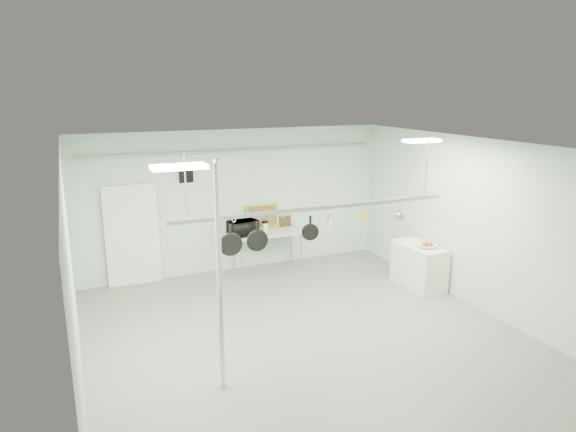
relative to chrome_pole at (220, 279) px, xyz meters
name	(u,v)px	position (x,y,z in m)	size (l,w,h in m)	color
floor	(313,344)	(1.70, 0.60, -1.60)	(8.00, 8.00, 0.00)	gray
ceiling	(316,149)	(1.70, 0.60, 1.59)	(7.00, 8.00, 0.02)	silver
back_wall	(236,201)	(1.70, 4.59, 0.00)	(7.00, 0.02, 3.20)	#ACCEBC
right_wall	(486,227)	(5.19, 0.60, 0.00)	(0.02, 8.00, 3.20)	#ACCEBC
door	(132,236)	(-0.60, 4.54, -0.55)	(1.10, 0.10, 2.20)	silver
wall_vent	(186,176)	(0.60, 4.57, 0.65)	(0.30, 0.04, 0.30)	black
conduit_pipe	(236,150)	(1.70, 4.50, 1.15)	(0.07, 0.07, 6.60)	gray
chrome_pole	(220,279)	(0.00, 0.00, 0.00)	(0.08, 0.08, 3.20)	silver
prep_table	(267,235)	(2.30, 4.20, -0.77)	(1.60, 0.70, 0.91)	#ACCAB4
side_cabinet	(419,266)	(4.85, 2.00, -1.15)	(0.60, 1.20, 0.90)	silver
pot_rack	(318,206)	(1.90, 0.90, 0.63)	(4.80, 0.06, 1.00)	#B7B7BC
light_panel_left	(179,167)	(-0.50, -0.20, 1.56)	(0.65, 0.30, 0.05)	white
light_panel_right	(422,141)	(4.10, 1.20, 1.56)	(0.65, 0.30, 0.05)	white
microwave	(243,228)	(1.71, 4.17, -0.53)	(0.61, 0.41, 0.34)	black
coffee_canister	(265,227)	(2.25, 4.20, -0.59)	(0.14, 0.14, 0.22)	silver
painting_large	(263,217)	(2.31, 4.50, -0.41)	(0.78, 0.05, 0.58)	gold
painting_small	(285,221)	(2.87, 4.50, -0.57)	(0.30, 0.04, 0.25)	#382713
fruit_bowl	(427,246)	(4.87, 1.79, -0.66)	(0.35, 0.35, 0.09)	white
skillet_left	(231,240)	(0.44, 0.90, 0.24)	(0.36, 0.06, 0.49)	black
skillet_mid	(257,236)	(0.87, 0.90, 0.25)	(0.34, 0.06, 0.47)	black
skillet_right	(310,227)	(1.77, 0.90, 0.30)	(0.28, 0.06, 0.38)	black
whisk	(328,223)	(2.10, 0.90, 0.34)	(0.16, 0.16, 0.29)	#B4B4B9
grater	(363,216)	(2.75, 0.90, 0.38)	(0.09, 0.02, 0.21)	gold
saucepan	(400,213)	(3.49, 0.90, 0.37)	(0.12, 0.08, 0.23)	#A8A8AD
fruit_cluster	(427,244)	(4.87, 1.79, -0.62)	(0.24, 0.24, 0.09)	#B72410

